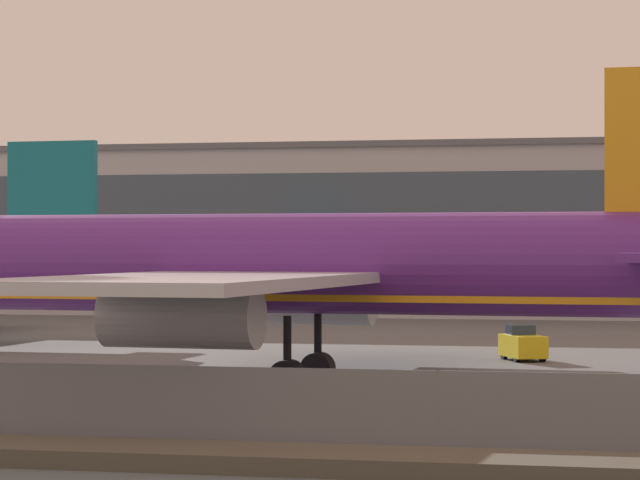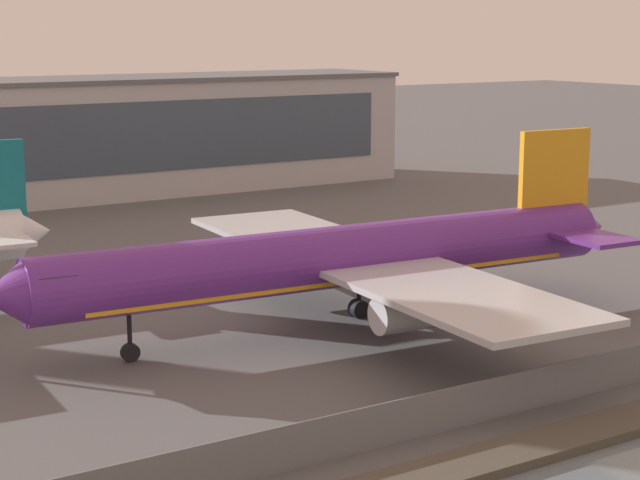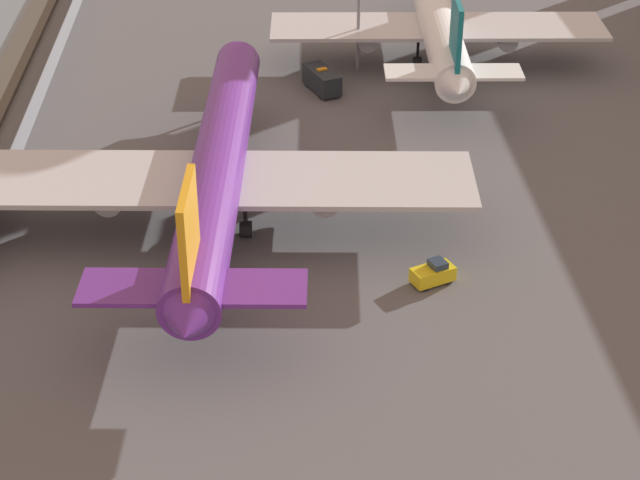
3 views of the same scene
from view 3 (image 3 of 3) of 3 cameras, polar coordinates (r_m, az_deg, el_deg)
The scene contains 5 objects.
ground_plane at distance 79.12m, azimuth -7.24°, elevation -2.85°, with size 500.00×500.00×0.00m, color #565659.
cargo_jet_purple at distance 85.35m, azimuth -5.46°, elevation 3.87°, with size 47.38×41.06×12.95m.
passenger_jet_white_teal at distance 117.86m, azimuth 6.23°, elevation 11.59°, with size 41.87×35.96×12.09m.
baggage_tug at distance 79.70m, azimuth 6.06°, elevation -1.79°, with size 2.75×3.57×1.80m.
ops_van at distance 110.45m, azimuth 0.13°, elevation 8.53°, with size 5.61×3.93×2.48m.
Camera 3 is at (65.34, 6.06, 44.20)m, focal length 60.00 mm.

